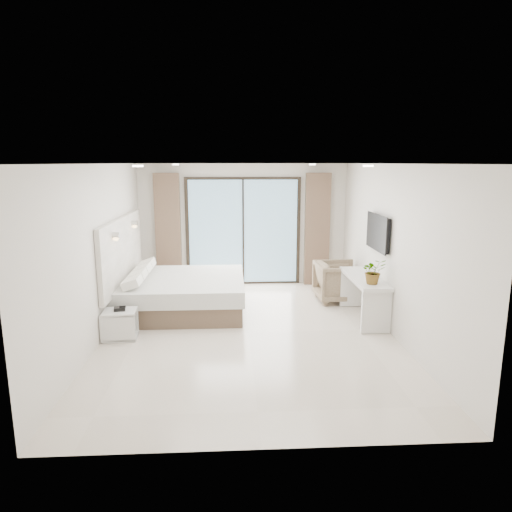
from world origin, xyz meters
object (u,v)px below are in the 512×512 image
(armchair, at_px, (338,280))
(console_desk, at_px, (364,288))
(nightstand, at_px, (120,325))
(bed, at_px, (183,293))

(armchair, bearing_deg, console_desk, -173.15)
(console_desk, bearing_deg, nightstand, -170.23)
(bed, xyz_separation_m, armchair, (3.04, 0.44, 0.11))
(bed, distance_m, armchair, 3.07)
(bed, height_order, armchair, armchair)
(console_desk, height_order, armchair, armchair)
(bed, distance_m, nightstand, 1.60)
(bed, bearing_deg, console_desk, -11.63)
(nightstand, bearing_deg, console_desk, 6.22)
(nightstand, relative_size, console_desk, 0.33)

